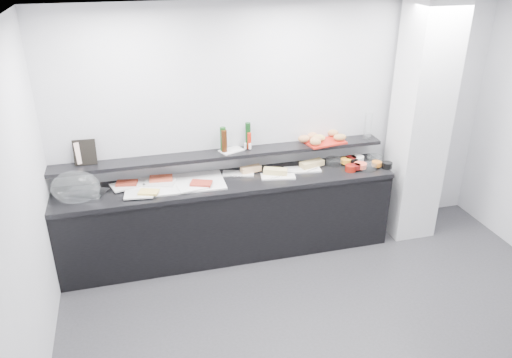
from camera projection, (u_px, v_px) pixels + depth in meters
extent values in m
plane|color=#2D2D30|center=(348.00, 345.00, 4.38)|extent=(5.00, 5.00, 0.00)
cube|color=silver|center=(282.00, 126.00, 5.54)|extent=(5.00, 0.02, 2.70)
plane|color=white|center=(381.00, 27.00, 3.22)|extent=(5.00, 5.00, 0.00)
cube|color=silver|center=(420.00, 124.00, 5.58)|extent=(0.50, 0.50, 2.70)
cube|color=black|center=(228.00, 219.00, 5.51)|extent=(3.60, 0.60, 0.85)
cube|color=black|center=(227.00, 182.00, 5.32)|extent=(3.62, 0.62, 0.05)
cube|color=black|center=(223.00, 154.00, 5.36)|extent=(3.60, 0.25, 0.04)
cube|color=#AAADB1|center=(87.00, 194.00, 4.98)|extent=(0.45, 0.39, 0.04)
ellipsoid|color=silver|center=(76.00, 188.00, 4.87)|extent=(0.52, 0.39, 0.34)
cube|color=silver|center=(176.00, 184.00, 5.21)|extent=(1.01, 0.49, 0.01)
cube|color=silver|center=(127.00, 185.00, 5.15)|extent=(0.37, 0.29, 0.01)
cube|color=maroon|center=(127.00, 183.00, 5.16)|extent=(0.23, 0.17, 0.02)
cube|color=silver|center=(160.00, 182.00, 5.21)|extent=(0.36, 0.29, 0.01)
cube|color=#CA4429|center=(161.00, 178.00, 5.26)|extent=(0.26, 0.18, 0.02)
cube|color=silver|center=(139.00, 194.00, 4.97)|extent=(0.31, 0.22, 0.01)
cube|color=#E7C559|center=(149.00, 192.00, 4.97)|extent=(0.22, 0.18, 0.02)
cube|color=white|center=(192.00, 187.00, 5.12)|extent=(0.31, 0.23, 0.01)
cube|color=maroon|center=(201.00, 183.00, 5.15)|extent=(0.25, 0.21, 0.02)
cube|color=silver|center=(238.00, 174.00, 5.45)|extent=(0.37, 0.24, 0.01)
cube|color=tan|center=(251.00, 169.00, 5.47)|extent=(0.23, 0.13, 0.06)
cylinder|color=silver|center=(235.00, 176.00, 5.36)|extent=(0.16, 0.03, 0.01)
cube|color=white|center=(278.00, 176.00, 5.38)|extent=(0.39, 0.22, 0.01)
cube|color=#D2BC6E|center=(275.00, 171.00, 5.41)|extent=(0.27, 0.19, 0.06)
cylinder|color=silver|center=(277.00, 177.00, 5.34)|extent=(0.16, 0.05, 0.01)
cube|color=white|center=(303.00, 169.00, 5.55)|extent=(0.42, 0.22, 0.01)
cube|color=tan|center=(312.00, 164.00, 5.60)|extent=(0.29, 0.17, 0.06)
cylinder|color=#AEB1B5|center=(312.00, 170.00, 5.51)|extent=(0.15, 0.07, 0.01)
cylinder|color=silver|center=(334.00, 162.00, 5.67)|extent=(0.23, 0.23, 0.07)
cylinder|color=orange|center=(346.00, 161.00, 5.66)|extent=(0.16, 0.16, 0.05)
cylinder|color=black|center=(351.00, 160.00, 5.70)|extent=(0.21, 0.21, 0.07)
cylinder|color=#580E0C|center=(351.00, 159.00, 5.71)|extent=(0.17, 0.17, 0.05)
cylinder|color=white|center=(375.00, 158.00, 5.76)|extent=(0.20, 0.20, 0.07)
cylinder|color=white|center=(357.00, 158.00, 5.73)|extent=(0.20, 0.20, 0.05)
cylinder|color=maroon|center=(351.00, 168.00, 5.51)|extent=(0.14, 0.14, 0.07)
cylinder|color=#520C0B|center=(356.00, 167.00, 5.52)|extent=(0.12, 0.12, 0.05)
cylinder|color=white|center=(368.00, 167.00, 5.54)|extent=(0.23, 0.23, 0.07)
cylinder|color=#F75A3C|center=(360.00, 165.00, 5.55)|extent=(0.16, 0.16, 0.05)
cylinder|color=black|center=(387.00, 165.00, 5.58)|extent=(0.15, 0.15, 0.07)
cylinder|color=#C6681B|center=(377.00, 164.00, 5.59)|extent=(0.12, 0.12, 0.05)
cube|color=black|center=(85.00, 152.00, 5.02)|extent=(0.23, 0.08, 0.26)
cube|color=beige|center=(84.00, 152.00, 5.03)|extent=(0.18, 0.10, 0.22)
cube|color=white|center=(231.00, 150.00, 5.40)|extent=(0.29, 0.24, 0.01)
cylinder|color=#103E12|center=(223.00, 139.00, 5.33)|extent=(0.07, 0.07, 0.26)
cylinder|color=#3B1C0A|center=(224.00, 141.00, 5.30)|extent=(0.06, 0.06, 0.24)
cylinder|color=#0E3513|center=(248.00, 135.00, 5.41)|extent=(0.07, 0.07, 0.28)
cylinder|color=red|center=(249.00, 141.00, 5.39)|extent=(0.04, 0.04, 0.18)
cylinder|color=white|center=(250.00, 146.00, 5.40)|extent=(0.04, 0.04, 0.07)
cylinder|color=silver|center=(245.00, 146.00, 5.40)|extent=(0.04, 0.04, 0.07)
cube|color=red|center=(324.00, 141.00, 5.63)|extent=(0.48, 0.37, 0.02)
ellipsoid|color=#D38250|center=(312.00, 136.00, 5.65)|extent=(0.13, 0.09, 0.08)
ellipsoid|color=#B67D45|center=(333.00, 133.00, 5.73)|extent=(0.15, 0.12, 0.08)
ellipsoid|color=#C07D49|center=(316.00, 140.00, 5.53)|extent=(0.19, 0.16, 0.08)
ellipsoid|color=#B37E44|center=(316.00, 142.00, 5.47)|extent=(0.14, 0.12, 0.08)
ellipsoid|color=#AE7C42|center=(340.00, 137.00, 5.60)|extent=(0.16, 0.11, 0.08)
ellipsoid|color=#C9824D|center=(304.00, 139.00, 5.56)|extent=(0.15, 0.11, 0.08)
ellipsoid|color=tan|center=(319.00, 138.00, 5.58)|extent=(0.16, 0.12, 0.08)
cylinder|color=silver|center=(368.00, 127.00, 5.66)|extent=(0.10, 0.10, 0.30)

